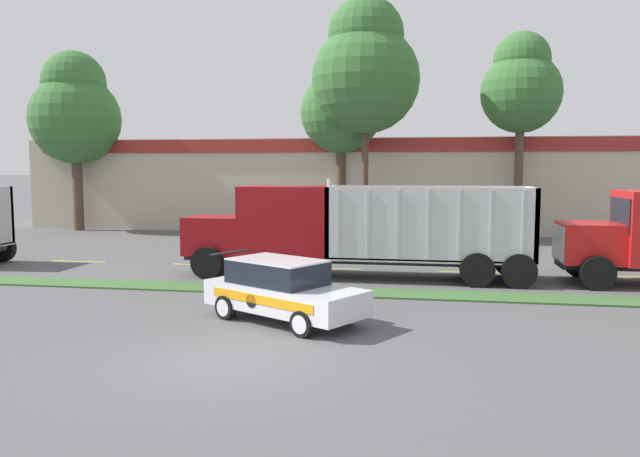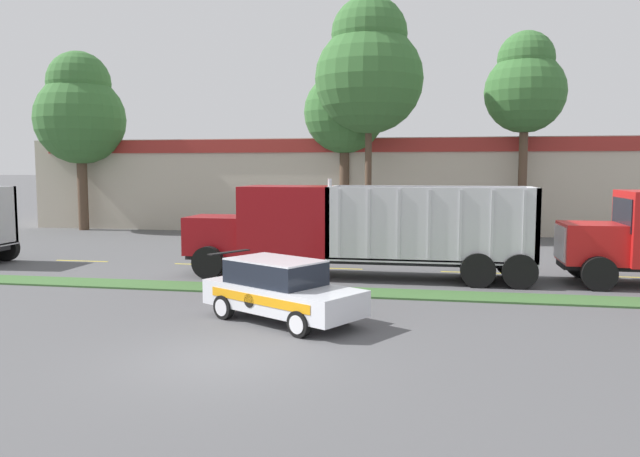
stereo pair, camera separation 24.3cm
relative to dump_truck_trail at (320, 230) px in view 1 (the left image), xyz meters
The scene contains 15 objects.
ground_plane 10.22m from the dump_truck_trail, 90.93° to the right, with size 600.00×600.00×0.00m, color #515154.
grass_verge 3.34m from the dump_truck_trail, 93.24° to the right, with size 120.00×1.44×0.06m, color #3D6633.
centre_line_2 10.96m from the dump_truck_trail, behind, with size 2.40×0.14×0.01m, color yellow.
centre_line_3 5.83m from the dump_truck_trail, 160.83° to the left, with size 2.40×0.14×0.01m, color yellow.
centre_line_4 2.50m from the dump_truck_trail, 86.02° to the left, with size 2.40×0.14×0.01m, color yellow.
centre_line_5 6.07m from the dump_truck_trail, 18.34° to the left, with size 2.40×0.14×0.01m, color yellow.
centre_line_6 11.21m from the dump_truck_trail, ahead, with size 2.40×0.14×0.01m, color yellow.
dump_truck_trail is the anchor object (origin of this frame).
rally_car 6.82m from the dump_truck_trail, 88.48° to the right, with size 4.62×3.70×1.63m.
traffic_cone 5.74m from the dump_truck_trail, 73.76° to the right, with size 0.40×0.40×0.71m.
store_building_backdrop 20.98m from the dump_truck_trail, 92.38° to the left, with size 41.92×12.10×5.73m.
tree_behind_left 23.60m from the dump_truck_trail, 141.87° to the left, with size 5.60×5.60×11.19m.
tree_behind_centre 15.15m from the dump_truck_trail, 88.52° to the left, with size 6.02×6.02×13.37m.
tree_behind_right 18.03m from the dump_truck_trail, 58.06° to the left, with size 4.43×4.43×11.40m.
tree_behind_far_right 16.04m from the dump_truck_trail, 94.96° to the left, with size 4.81×4.81×10.82m.
Camera 1 is at (3.98, -12.09, 3.95)m, focal length 35.00 mm.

